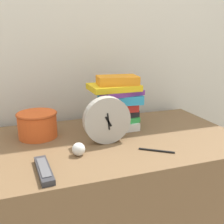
# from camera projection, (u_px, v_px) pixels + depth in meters

# --- Properties ---
(wall_back) EXTENTS (6.00, 0.04, 2.40)m
(wall_back) POSITION_uv_depth(u_px,v_px,m) (76.00, 33.00, 1.44)
(wall_back) COLOR silver
(wall_back) RESTS_ON ground_plane
(desk) EXTENTS (1.33, 0.68, 0.73)m
(desk) POSITION_uv_depth(u_px,v_px,m) (99.00, 209.00, 1.29)
(desk) COLOR brown
(desk) RESTS_ON ground_plane
(desk_clock) EXTENTS (0.21, 0.05, 0.21)m
(desk_clock) POSITION_uv_depth(u_px,v_px,m) (107.00, 120.00, 1.14)
(desk_clock) COLOR #B7B2A8
(desk_clock) RESTS_ON desk
(book_stack) EXTENTS (0.26, 0.20, 0.27)m
(book_stack) POSITION_uv_depth(u_px,v_px,m) (117.00, 103.00, 1.31)
(book_stack) COLOR white
(book_stack) RESTS_ON desk
(basket) EXTENTS (0.19, 0.19, 0.12)m
(basket) POSITION_uv_depth(u_px,v_px,m) (37.00, 124.00, 1.22)
(basket) COLOR #E05623
(basket) RESTS_ON desk
(tv_remote) EXTENTS (0.06, 0.20, 0.02)m
(tv_remote) POSITION_uv_depth(u_px,v_px,m) (44.00, 170.00, 0.91)
(tv_remote) COLOR #333338
(tv_remote) RESTS_ON desk
(crumpled_paper_ball) EXTENTS (0.05, 0.05, 0.05)m
(crumpled_paper_ball) POSITION_uv_depth(u_px,v_px,m) (79.00, 149.00, 1.04)
(crumpled_paper_ball) COLOR white
(crumpled_paper_ball) RESTS_ON desk
(pen) EXTENTS (0.13, 0.09, 0.01)m
(pen) POSITION_uv_depth(u_px,v_px,m) (157.00, 150.00, 1.08)
(pen) COLOR black
(pen) RESTS_ON desk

